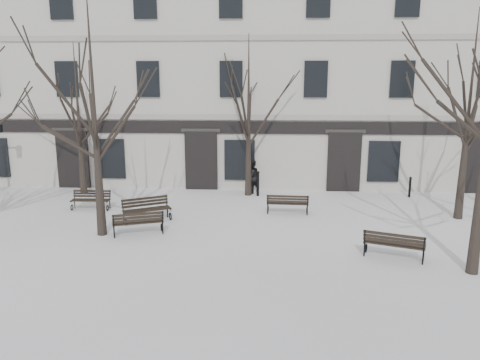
# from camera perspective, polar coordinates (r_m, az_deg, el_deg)

# --- Properties ---
(ground) EXTENTS (100.00, 100.00, 0.00)m
(ground) POSITION_cam_1_polar(r_m,az_deg,el_deg) (15.72, 4.11, -8.02)
(ground) COLOR white
(ground) RESTS_ON ground
(building) EXTENTS (40.40, 10.20, 11.40)m
(building) POSITION_cam_1_polar(r_m,az_deg,el_deg) (27.70, 3.96, 12.44)
(building) COLOR #B8B4AA
(building) RESTS_ON ground
(tree_1) EXTENTS (5.88, 5.88, 8.40)m
(tree_1) POSITION_cam_1_polar(r_m,az_deg,el_deg) (16.60, -17.55, 11.06)
(tree_1) COLOR black
(tree_1) RESTS_ON ground
(tree_4) EXTENTS (4.94, 4.94, 7.05)m
(tree_4) POSITION_cam_1_polar(r_m,az_deg,el_deg) (23.18, -19.22, 9.07)
(tree_4) COLOR black
(tree_4) RESTS_ON ground
(tree_5) EXTENTS (5.19, 5.19, 7.42)m
(tree_5) POSITION_cam_1_polar(r_m,az_deg,el_deg) (21.62, 1.06, 10.16)
(tree_5) COLOR black
(tree_5) RESTS_ON ground
(tree_6) EXTENTS (5.59, 5.59, 7.99)m
(tree_6) POSITION_cam_1_polar(r_m,az_deg,el_deg) (19.83, 26.33, 9.74)
(tree_6) COLOR black
(tree_6) RESTS_ON ground
(bench_0) EXTENTS (1.89, 1.44, 0.92)m
(bench_0) POSITION_cam_1_polar(r_m,az_deg,el_deg) (18.52, -11.33, -3.44)
(bench_0) COLOR black
(bench_0) RESTS_ON ground
(bench_1) EXTENTS (1.86, 1.18, 0.89)m
(bench_1) POSITION_cam_1_polar(r_m,az_deg,el_deg) (16.96, -12.31, -5.02)
(bench_1) COLOR black
(bench_1) RESTS_ON ground
(bench_2) EXTENTS (1.90, 1.23, 0.91)m
(bench_2) POSITION_cam_1_polar(r_m,az_deg,el_deg) (15.19, 18.26, -7.40)
(bench_2) COLOR black
(bench_2) RESTS_ON ground
(bench_3) EXTENTS (1.62, 0.62, 0.80)m
(bench_3) POSITION_cam_1_polar(r_m,az_deg,el_deg) (20.78, -17.71, -2.25)
(bench_3) COLOR black
(bench_3) RESTS_ON ground
(bench_4) EXTENTS (1.72, 0.69, 0.85)m
(bench_4) POSITION_cam_1_polar(r_m,az_deg,el_deg) (19.20, 5.82, -2.81)
(bench_4) COLOR black
(bench_4) RESTS_ON ground
(bollard_a) EXTENTS (0.15, 0.15, 1.20)m
(bollard_a) POSITION_cam_1_polar(r_m,az_deg,el_deg) (21.98, 2.19, -0.33)
(bollard_a) COLOR black
(bollard_a) RESTS_ON ground
(bollard_b) EXTENTS (0.13, 0.13, 0.98)m
(bollard_b) POSITION_cam_1_polar(r_m,az_deg,el_deg) (23.15, 20.01, -0.72)
(bollard_b) COLOR black
(bollard_b) RESTS_ON ground
(pedestrian_b) EXTENTS (1.00, 0.98, 1.62)m
(pedestrian_b) POSITION_cam_1_polar(r_m,az_deg,el_deg) (22.68, 1.44, -1.59)
(pedestrian_b) COLOR black
(pedestrian_b) RESTS_ON ground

